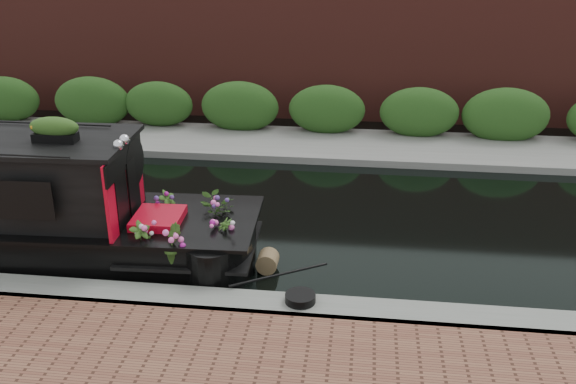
# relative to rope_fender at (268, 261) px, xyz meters

# --- Properties ---
(ground) EXTENTS (80.00, 80.00, 0.00)m
(ground) POSITION_rel_rope_fender_xyz_m (-1.63, 1.98, -0.17)
(ground) COLOR black
(ground) RESTS_ON ground
(near_bank_coping) EXTENTS (40.00, 0.60, 0.50)m
(near_bank_coping) POSITION_rel_rope_fender_xyz_m (-1.63, -1.32, -0.17)
(near_bank_coping) COLOR slate
(near_bank_coping) RESTS_ON ground
(far_bank_path) EXTENTS (40.00, 2.40, 0.34)m
(far_bank_path) POSITION_rel_rope_fender_xyz_m (-1.63, 6.18, -0.17)
(far_bank_path) COLOR slate
(far_bank_path) RESTS_ON ground
(far_hedge) EXTENTS (40.00, 1.10, 2.80)m
(far_hedge) POSITION_rel_rope_fender_xyz_m (-1.63, 7.08, -0.17)
(far_hedge) COLOR #234918
(far_hedge) RESTS_ON ground
(far_brick_wall) EXTENTS (40.00, 1.00, 8.00)m
(far_brick_wall) POSITION_rel_rope_fender_xyz_m (-1.63, 9.18, -0.17)
(far_brick_wall) COLOR #58241E
(far_brick_wall) RESTS_ON ground
(rope_fender) EXTENTS (0.34, 0.34, 0.34)m
(rope_fender) POSITION_rel_rope_fender_xyz_m (0.00, 0.00, 0.00)
(rope_fender) COLOR brown
(rope_fender) RESTS_ON ground
(coiled_mooring_rope) EXTENTS (0.44, 0.44, 0.12)m
(coiled_mooring_rope) POSITION_rel_rope_fender_xyz_m (0.66, -1.25, 0.14)
(coiled_mooring_rope) COLOR black
(coiled_mooring_rope) RESTS_ON near_bank_coping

